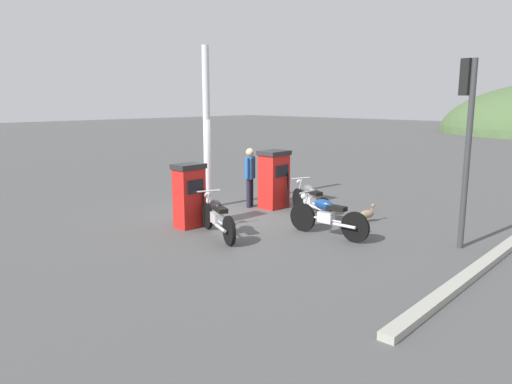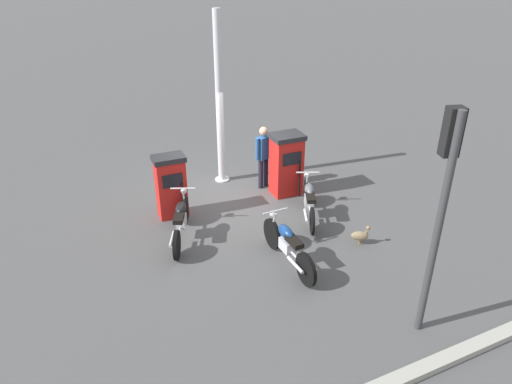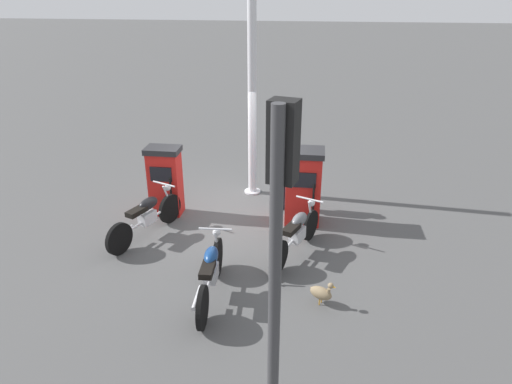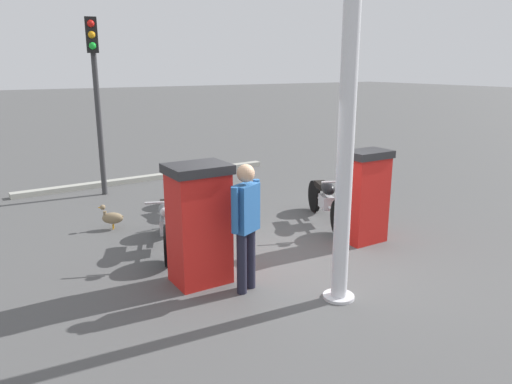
{
  "view_description": "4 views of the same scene",
  "coord_description": "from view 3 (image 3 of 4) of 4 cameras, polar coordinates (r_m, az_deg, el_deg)",
  "views": [
    {
      "loc": [
        9.22,
        -8.57,
        3.05
      ],
      "look_at": [
        0.68,
        0.12,
        0.73
      ],
      "focal_mm": 34.25,
      "sensor_mm": 36.0,
      "label": 1
    },
    {
      "loc": [
        9.99,
        -3.5,
        5.8
      ],
      "look_at": [
        0.81,
        0.34,
        0.63
      ],
      "focal_mm": 33.39,
      "sensor_mm": 36.0,
      "label": 2
    },
    {
      "loc": [
        8.93,
        1.73,
        4.68
      ],
      "look_at": [
        0.66,
        0.58,
        0.92
      ],
      "focal_mm": 32.32,
      "sensor_mm": 36.0,
      "label": 3
    },
    {
      "loc": [
        -5.6,
        4.04,
        2.87
      ],
      "look_at": [
        1.53,
        -0.3,
        0.68
      ],
      "focal_mm": 33.96,
      "sensor_mm": 36.0,
      "label": 4
    }
  ],
  "objects": [
    {
      "name": "ground_plane",
      "position": [
        10.23,
        -2.74,
        -3.0
      ],
      "size": [
        120.0,
        120.0,
        0.0
      ],
      "primitive_type": "plane",
      "color": "#4C4C4C"
    },
    {
      "name": "fuel_pump_near",
      "position": [
        10.24,
        -11.17,
        1.41
      ],
      "size": [
        0.55,
        0.74,
        1.54
      ],
      "color": "red",
      "rests_on": "ground"
    },
    {
      "name": "fuel_pump_far",
      "position": [
        9.7,
        5.9,
        0.73
      ],
      "size": [
        0.68,
        0.8,
        1.63
      ],
      "color": "red",
      "rests_on": "ground"
    },
    {
      "name": "motorcycle_near_pump",
      "position": [
        9.49,
        -13.41,
        -2.95
      ],
      "size": [
        1.99,
        0.95,
        0.96
      ],
      "color": "black",
      "rests_on": "ground"
    },
    {
      "name": "motorcycle_far_pump",
      "position": [
        8.65,
        5.07,
        -4.94
      ],
      "size": [
        1.87,
        0.91,
        0.95
      ],
      "color": "black",
      "rests_on": "ground"
    },
    {
      "name": "motorcycle_extra",
      "position": [
        7.54,
        -5.64,
        -9.86
      ],
      "size": [
        2.07,
        0.56,
        0.98
      ],
      "color": "black",
      "rests_on": "ground"
    },
    {
      "name": "attendant_person",
      "position": [
        10.19,
        3.85,
        2.86
      ],
      "size": [
        0.33,
        0.55,
        1.69
      ],
      "color": "#1E1E2D",
      "rests_on": "ground"
    },
    {
      "name": "wandering_duck",
      "position": [
        7.55,
        8.1,
        -12.21
      ],
      "size": [
        0.34,
        0.44,
        0.46
      ],
      "color": "#847051",
      "rests_on": "ground"
    },
    {
      "name": "roadside_traffic_light",
      "position": [
        4.17,
        2.8,
        -5.46
      ],
      "size": [
        0.4,
        0.28,
        3.84
      ],
      "color": "#38383A",
      "rests_on": "ground"
    },
    {
      "name": "canopy_support_pole",
      "position": [
        10.69,
        -0.47,
        10.67
      ],
      "size": [
        0.4,
        0.4,
        4.49
      ],
      "color": "silver",
      "rests_on": "ground"
    }
  ]
}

